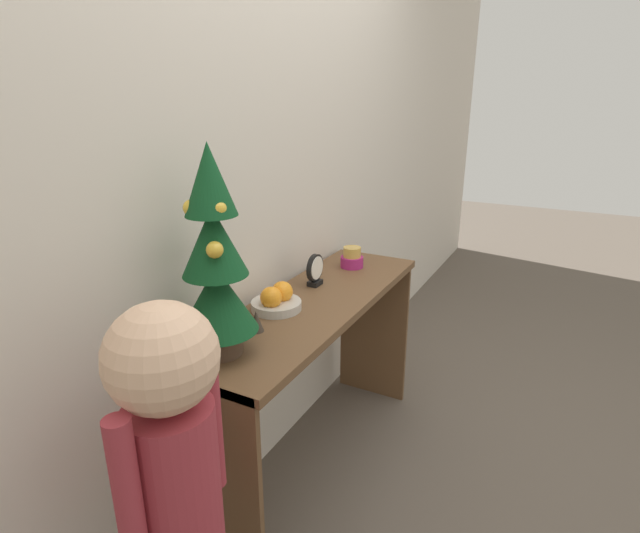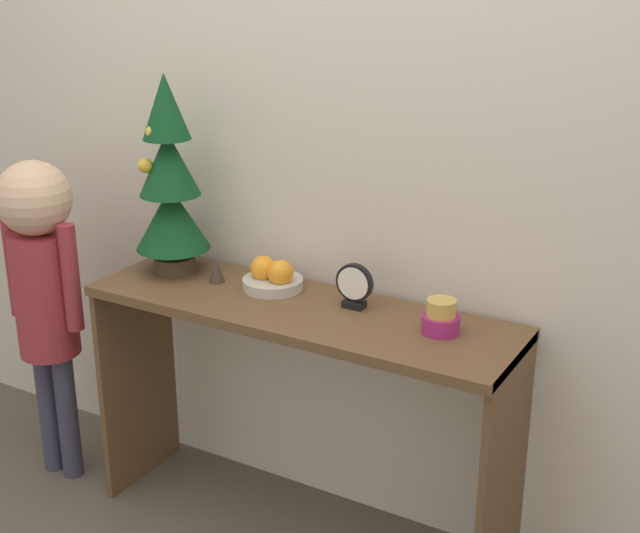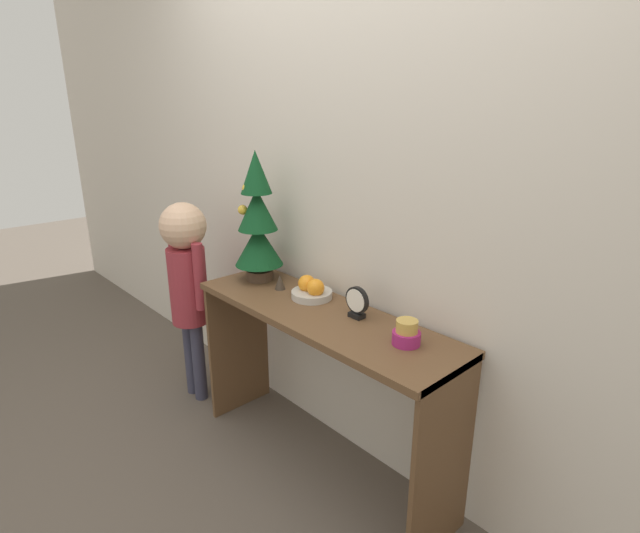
{
  "view_description": "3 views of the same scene",
  "coord_description": "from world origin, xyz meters",
  "px_view_note": "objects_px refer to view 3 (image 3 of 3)",
  "views": [
    {
      "loc": [
        -1.52,
        -0.64,
        1.48
      ],
      "look_at": [
        0.03,
        0.18,
        0.88
      ],
      "focal_mm": 28.0,
      "sensor_mm": 36.0,
      "label": 1
    },
    {
      "loc": [
        1.22,
        -1.8,
        1.73
      ],
      "look_at": [
        0.08,
        0.18,
        0.89
      ],
      "focal_mm": 50.0,
      "sensor_mm": 36.0,
      "label": 2
    },
    {
      "loc": [
        1.39,
        -1.09,
        1.58
      ],
      "look_at": [
        -0.03,
        0.22,
        0.94
      ],
      "focal_mm": 28.0,
      "sensor_mm": 36.0,
      "label": 3
    }
  ],
  "objects_px": {
    "fruit_bowl": "(311,290)",
    "child_figure": "(187,272)",
    "desk_clock": "(357,303)",
    "mini_tree": "(258,221)",
    "singing_bowl": "(407,334)",
    "figurine": "(280,282)"
  },
  "relations": [
    {
      "from": "mini_tree",
      "to": "desk_clock",
      "type": "bearing_deg",
      "value": 1.82
    },
    {
      "from": "singing_bowl",
      "to": "child_figure",
      "type": "xyz_separation_m",
      "value": [
        -1.3,
        -0.16,
        -0.06
      ]
    },
    {
      "from": "mini_tree",
      "to": "child_figure",
      "type": "distance_m",
      "value": 0.53
    },
    {
      "from": "figurine",
      "to": "child_figure",
      "type": "xyz_separation_m",
      "value": [
        -0.57,
        -0.17,
        -0.06
      ]
    },
    {
      "from": "singing_bowl",
      "to": "child_figure",
      "type": "height_order",
      "value": "child_figure"
    },
    {
      "from": "mini_tree",
      "to": "child_figure",
      "type": "bearing_deg",
      "value": -155.54
    },
    {
      "from": "desk_clock",
      "to": "figurine",
      "type": "height_order",
      "value": "desk_clock"
    },
    {
      "from": "desk_clock",
      "to": "mini_tree",
      "type": "bearing_deg",
      "value": -178.18
    },
    {
      "from": "mini_tree",
      "to": "figurine",
      "type": "xyz_separation_m",
      "value": [
        0.17,
        -0.01,
        -0.25
      ]
    },
    {
      "from": "figurine",
      "to": "child_figure",
      "type": "height_order",
      "value": "child_figure"
    },
    {
      "from": "fruit_bowl",
      "to": "desk_clock",
      "type": "bearing_deg",
      "value": -1.37
    },
    {
      "from": "singing_bowl",
      "to": "mini_tree",
      "type": "bearing_deg",
      "value": 178.94
    },
    {
      "from": "mini_tree",
      "to": "fruit_bowl",
      "type": "height_order",
      "value": "mini_tree"
    },
    {
      "from": "fruit_bowl",
      "to": "child_figure",
      "type": "bearing_deg",
      "value": -164.48
    },
    {
      "from": "desk_clock",
      "to": "figurine",
      "type": "distance_m",
      "value": 0.46
    },
    {
      "from": "desk_clock",
      "to": "figurine",
      "type": "relative_size",
      "value": 1.84
    },
    {
      "from": "singing_bowl",
      "to": "figurine",
      "type": "bearing_deg",
      "value": 179.4
    },
    {
      "from": "child_figure",
      "to": "figurine",
      "type": "bearing_deg",
      "value": 16.81
    },
    {
      "from": "fruit_bowl",
      "to": "desk_clock",
      "type": "relative_size",
      "value": 1.38
    },
    {
      "from": "figurine",
      "to": "child_figure",
      "type": "bearing_deg",
      "value": -163.19
    },
    {
      "from": "fruit_bowl",
      "to": "figurine",
      "type": "bearing_deg",
      "value": -168.7
    },
    {
      "from": "figurine",
      "to": "child_figure",
      "type": "relative_size",
      "value": 0.06
    }
  ]
}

